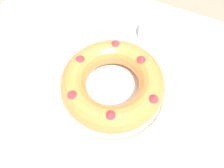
% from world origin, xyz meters
% --- Properties ---
extents(ground_plane, '(8.00, 8.00, 0.00)m').
position_xyz_m(ground_plane, '(0.00, 0.00, 0.00)').
color(ground_plane, gray).
extents(dining_table, '(1.20, 0.95, 0.77)m').
position_xyz_m(dining_table, '(0.00, 0.00, 0.66)').
color(dining_table, silver).
rests_on(dining_table, ground_plane).
extents(serving_dish, '(0.34, 0.34, 0.02)m').
position_xyz_m(serving_dish, '(0.01, -0.00, 0.78)').
color(serving_dish, white).
rests_on(serving_dish, dining_table).
extents(bundt_cake, '(0.31, 0.31, 0.09)m').
position_xyz_m(bundt_cake, '(0.01, -0.00, 0.83)').
color(bundt_cake, '#C67538').
rests_on(bundt_cake, serving_dish).
extents(fork, '(0.02, 0.20, 0.01)m').
position_xyz_m(fork, '(-0.27, -0.03, 0.77)').
color(fork, white).
rests_on(fork, dining_table).
extents(serving_knife, '(0.02, 0.21, 0.01)m').
position_xyz_m(serving_knife, '(-0.30, -0.06, 0.77)').
color(serving_knife, white).
rests_on(serving_knife, dining_table).
extents(cake_knife, '(0.02, 0.17, 0.01)m').
position_xyz_m(cake_knife, '(-0.25, -0.07, 0.77)').
color(cake_knife, white).
rests_on(cake_knife, dining_table).
extents(side_bowl, '(0.13, 0.13, 0.05)m').
position_xyz_m(side_bowl, '(0.05, 0.29, 0.79)').
color(side_bowl, white).
rests_on(side_bowl, dining_table).
extents(napkin, '(0.19, 0.15, 0.00)m').
position_xyz_m(napkin, '(0.32, -0.05, 0.77)').
color(napkin, white).
rests_on(napkin, dining_table).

